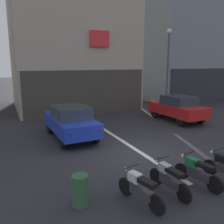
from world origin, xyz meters
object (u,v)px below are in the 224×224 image
motorcycle_silver_row_left_mid (169,178)px  trash_bin (80,191)px  motorcycle_green_row_centre (197,171)px  motorcycle_white_row_leftmost (140,188)px  car_blue_crossing_near (71,121)px  car_red_parked_kerbside (177,107)px  street_lamp (168,62)px

motorcycle_silver_row_left_mid → trash_bin: size_ratio=1.96×
motorcycle_green_row_centre → motorcycle_silver_row_left_mid: bearing=179.2°
motorcycle_white_row_leftmost → trash_bin: bearing=158.0°
car_blue_crossing_near → motorcycle_silver_row_left_mid: size_ratio=2.49×
car_red_parked_kerbside → street_lamp: street_lamp is taller
trash_bin → motorcycle_silver_row_left_mid: bearing=-10.1°
motorcycle_silver_row_left_mid → motorcycle_green_row_centre: 1.05m
motorcycle_white_row_leftmost → motorcycle_silver_row_left_mid: same height
street_lamp → motorcycle_silver_row_left_mid: (-7.08, -9.55, -3.30)m
car_red_parked_kerbside → street_lamp: (1.03, 2.54, 2.87)m
street_lamp → motorcycle_white_row_leftmost: street_lamp is taller
motorcycle_silver_row_left_mid → car_blue_crossing_near: bearing=100.9°
motorcycle_green_row_centre → trash_bin: (-3.55, 0.46, -0.03)m
car_blue_crossing_near → motorcycle_silver_row_left_mid: 6.34m
car_blue_crossing_near → motorcycle_white_row_leftmost: (0.14, -6.35, -0.43)m
car_red_parked_kerbside → motorcycle_green_row_centre: bearing=-125.4°
street_lamp → motorcycle_green_row_centre: (-6.03, -9.56, -3.30)m
car_blue_crossing_near → street_lamp: bearing=22.0°
car_blue_crossing_near → motorcycle_white_row_leftmost: car_blue_crossing_near is taller
car_blue_crossing_near → car_red_parked_kerbside: 7.28m
motorcycle_silver_row_left_mid → motorcycle_green_row_centre: bearing=-0.8°
street_lamp → motorcycle_silver_row_left_mid: 12.34m
car_blue_crossing_near → trash_bin: bearing=-102.8°
car_blue_crossing_near → car_red_parked_kerbside: same height
car_blue_crossing_near → trash_bin: size_ratio=4.89×
car_red_parked_kerbside → motorcycle_green_row_centre: size_ratio=2.52×
car_blue_crossing_near → trash_bin: car_blue_crossing_near is taller
car_red_parked_kerbside → motorcycle_white_row_leftmost: (-7.10, -7.15, -0.43)m
street_lamp → car_blue_crossing_near: bearing=-158.0°
motorcycle_green_row_centre → trash_bin: size_ratio=1.93×
trash_bin → street_lamp: bearing=43.5°
car_red_parked_kerbside → street_lamp: bearing=67.8°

